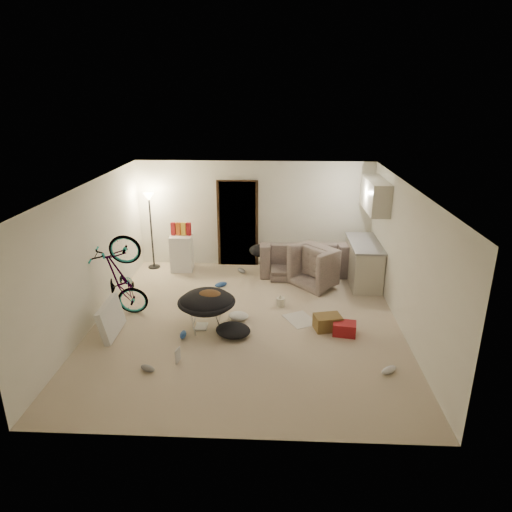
{
  "coord_description": "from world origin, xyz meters",
  "views": [
    {
      "loc": [
        0.53,
        -7.43,
        3.96
      ],
      "look_at": [
        0.15,
        0.6,
        1.07
      ],
      "focal_mm": 32.0,
      "sensor_mm": 36.0,
      "label": 1
    }
  ],
  "objects_px": {
    "sofa": "(303,261)",
    "tv_box": "(111,319)",
    "kitchen_counter": "(363,263)",
    "juicer": "(281,301)",
    "bicycle": "(123,295)",
    "drink_case_b": "(344,329)",
    "floor_lamp": "(150,215)",
    "armchair": "(324,269)",
    "mini_fridge": "(182,253)",
    "drink_case_a": "(328,322)",
    "saucer_chair": "(207,307)"
  },
  "relations": [
    {
      "from": "kitchen_counter",
      "to": "saucer_chair",
      "type": "xyz_separation_m",
      "value": [
        -3.11,
        -2.28,
        -0.01
      ]
    },
    {
      "from": "floor_lamp",
      "to": "saucer_chair",
      "type": "bearing_deg",
      "value": -59.51
    },
    {
      "from": "drink_case_a",
      "to": "sofa",
      "type": "bearing_deg",
      "value": 83.84
    },
    {
      "from": "sofa",
      "to": "armchair",
      "type": "relative_size",
      "value": 1.97
    },
    {
      "from": "bicycle",
      "to": "drink_case_b",
      "type": "bearing_deg",
      "value": -101.57
    },
    {
      "from": "drink_case_a",
      "to": "juicer",
      "type": "relative_size",
      "value": 1.93
    },
    {
      "from": "armchair",
      "to": "saucer_chair",
      "type": "xyz_separation_m",
      "value": [
        -2.25,
        -2.19,
        0.1
      ]
    },
    {
      "from": "sofa",
      "to": "drink_case_b",
      "type": "distance_m",
      "value": 2.89
    },
    {
      "from": "bicycle",
      "to": "drink_case_b",
      "type": "height_order",
      "value": "bicycle"
    },
    {
      "from": "kitchen_counter",
      "to": "drink_case_b",
      "type": "relative_size",
      "value": 3.85
    },
    {
      "from": "saucer_chair",
      "to": "mini_fridge",
      "type": "bearing_deg",
      "value": 109.7
    },
    {
      "from": "sofa",
      "to": "floor_lamp",
      "type": "bearing_deg",
      "value": -6.51
    },
    {
      "from": "kitchen_counter",
      "to": "tv_box",
      "type": "relative_size",
      "value": 1.69
    },
    {
      "from": "tv_box",
      "to": "drink_case_b",
      "type": "distance_m",
      "value": 4.03
    },
    {
      "from": "bicycle",
      "to": "floor_lamp",
      "type": "bearing_deg",
      "value": -2.17
    },
    {
      "from": "saucer_chair",
      "to": "drink_case_b",
      "type": "height_order",
      "value": "saucer_chair"
    },
    {
      "from": "drink_case_a",
      "to": "juicer",
      "type": "height_order",
      "value": "drink_case_a"
    },
    {
      "from": "armchair",
      "to": "juicer",
      "type": "height_order",
      "value": "armchair"
    },
    {
      "from": "armchair",
      "to": "drink_case_b",
      "type": "distance_m",
      "value": 2.31
    },
    {
      "from": "kitchen_counter",
      "to": "armchair",
      "type": "height_order",
      "value": "kitchen_counter"
    },
    {
      "from": "floor_lamp",
      "to": "bicycle",
      "type": "bearing_deg",
      "value": -87.73
    },
    {
      "from": "saucer_chair",
      "to": "tv_box",
      "type": "height_order",
      "value": "saucer_chair"
    },
    {
      "from": "kitchen_counter",
      "to": "drink_case_b",
      "type": "distance_m",
      "value": 2.5
    },
    {
      "from": "saucer_chair",
      "to": "drink_case_b",
      "type": "xyz_separation_m",
      "value": [
        2.4,
        -0.1,
        -0.31
      ]
    },
    {
      "from": "drink_case_b",
      "to": "juicer",
      "type": "xyz_separation_m",
      "value": [
        -1.1,
        1.07,
        -0.02
      ]
    },
    {
      "from": "tv_box",
      "to": "juicer",
      "type": "height_order",
      "value": "tv_box"
    },
    {
      "from": "bicycle",
      "to": "tv_box",
      "type": "distance_m",
      "value": 0.69
    },
    {
      "from": "mini_fridge",
      "to": "juicer",
      "type": "distance_m",
      "value": 2.98
    },
    {
      "from": "sofa",
      "to": "armchair",
      "type": "xyz_separation_m",
      "value": [
        0.44,
        -0.53,
        0.04
      ]
    },
    {
      "from": "sofa",
      "to": "juicer",
      "type": "xyz_separation_m",
      "value": [
        -0.51,
        -1.75,
        -0.19
      ]
    },
    {
      "from": "sofa",
      "to": "tv_box",
      "type": "height_order",
      "value": "tv_box"
    },
    {
      "from": "floor_lamp",
      "to": "kitchen_counter",
      "type": "height_order",
      "value": "floor_lamp"
    },
    {
      "from": "sofa",
      "to": "drink_case_a",
      "type": "relative_size",
      "value": 4.3
    },
    {
      "from": "kitchen_counter",
      "to": "juicer",
      "type": "xyz_separation_m",
      "value": [
        -1.81,
        -1.3,
        -0.34
      ]
    },
    {
      "from": "floor_lamp",
      "to": "mini_fridge",
      "type": "xyz_separation_m",
      "value": [
        0.71,
        -0.1,
        -0.88
      ]
    },
    {
      "from": "saucer_chair",
      "to": "tv_box",
      "type": "xyz_separation_m",
      "value": [
        -1.62,
        -0.27,
        -0.13
      ]
    },
    {
      "from": "juicer",
      "to": "drink_case_a",
      "type": "bearing_deg",
      "value": -47.26
    },
    {
      "from": "drink_case_a",
      "to": "juicer",
      "type": "xyz_separation_m",
      "value": [
        -0.83,
        0.9,
        -0.03
      ]
    },
    {
      "from": "armchair",
      "to": "mini_fridge",
      "type": "bearing_deg",
      "value": 38.24
    },
    {
      "from": "armchair",
      "to": "sofa",
      "type": "bearing_deg",
      "value": -1.19
    },
    {
      "from": "kitchen_counter",
      "to": "drink_case_a",
      "type": "distance_m",
      "value": 2.43
    },
    {
      "from": "floor_lamp",
      "to": "sofa",
      "type": "xyz_separation_m",
      "value": [
        3.53,
        -0.2,
        -1.02
      ]
    },
    {
      "from": "sofa",
      "to": "bicycle",
      "type": "height_order",
      "value": "bicycle"
    },
    {
      "from": "sofa",
      "to": "mini_fridge",
      "type": "xyz_separation_m",
      "value": [
        -2.82,
        0.1,
        0.13
      ]
    },
    {
      "from": "bicycle",
      "to": "drink_case_b",
      "type": "xyz_separation_m",
      "value": [
        4.02,
        -0.5,
        -0.32
      ]
    },
    {
      "from": "juicer",
      "to": "bicycle",
      "type": "bearing_deg",
      "value": -168.96
    },
    {
      "from": "armchair",
      "to": "juicer",
      "type": "relative_size",
      "value": 4.22
    },
    {
      "from": "tv_box",
      "to": "juicer",
      "type": "distance_m",
      "value": 3.18
    },
    {
      "from": "armchair",
      "to": "bicycle",
      "type": "xyz_separation_m",
      "value": [
        -3.87,
        -1.79,
        0.11
      ]
    },
    {
      "from": "floor_lamp",
      "to": "sofa",
      "type": "distance_m",
      "value": 3.68
    }
  ]
}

